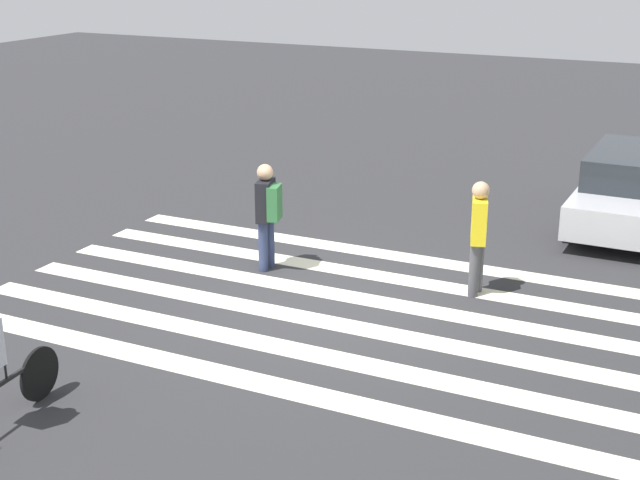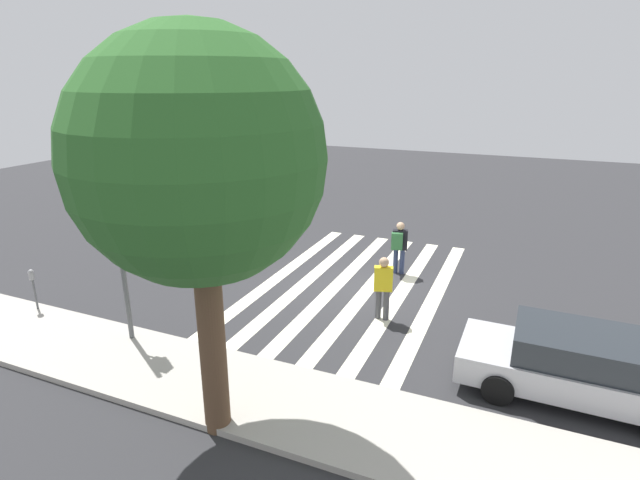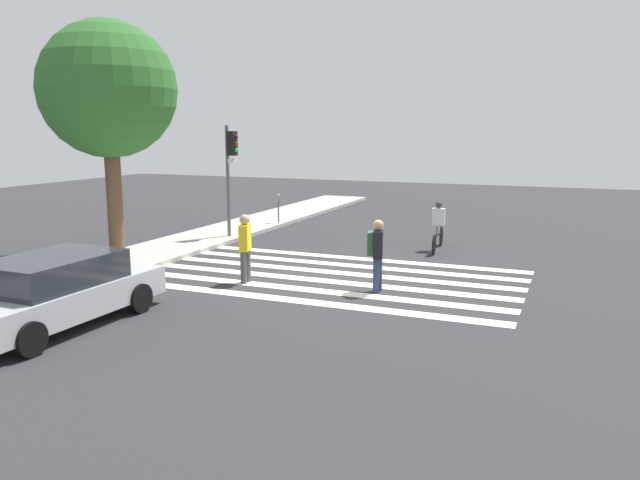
# 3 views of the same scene
# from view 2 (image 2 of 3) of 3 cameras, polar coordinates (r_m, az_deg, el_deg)

# --- Properties ---
(ground_plane) EXTENTS (60.00, 60.00, 0.00)m
(ground_plane) POSITION_cam_2_polar(r_m,az_deg,el_deg) (15.84, 3.84, -5.24)
(ground_plane) COLOR #2D2D30
(sidewalk_curb) EXTENTS (36.00, 2.50, 0.14)m
(sidewalk_curb) POSITION_cam_2_polar(r_m,az_deg,el_deg) (10.84, -7.79, -17.10)
(sidewalk_curb) COLOR #ADA89E
(sidewalk_curb) RESTS_ON ground_plane
(crosswalk_stripes) EXTENTS (5.48, 10.00, 0.01)m
(crosswalk_stripes) POSITION_cam_2_polar(r_m,az_deg,el_deg) (15.84, 3.84, -5.22)
(crosswalk_stripes) COLOR #F2EDCC
(crosswalk_stripes) RESTS_ON ground_plane
(traffic_light) EXTENTS (0.60, 0.50, 4.04)m
(traffic_light) POSITION_cam_2_polar(r_m,az_deg,el_deg) (12.53, -21.64, 0.82)
(traffic_light) COLOR #515456
(traffic_light) RESTS_ON ground_plane
(parking_meter) EXTENTS (0.15, 0.15, 1.31)m
(parking_meter) POSITION_cam_2_polar(r_m,az_deg,el_deg) (15.77, -30.01, -4.06)
(parking_meter) COLOR #515456
(parking_meter) RESTS_ON ground_plane
(street_tree) EXTENTS (4.11, 4.11, 7.15)m
(street_tree) POSITION_cam_2_polar(r_m,az_deg,el_deg) (8.16, -13.76, 8.87)
(street_tree) COLOR brown
(street_tree) RESTS_ON ground_plane
(pedestrian_adult_blue_shirt) EXTENTS (0.53, 0.49, 1.78)m
(pedestrian_adult_blue_shirt) POSITION_cam_2_polar(r_m,az_deg,el_deg) (16.60, 9.02, -0.45)
(pedestrian_adult_blue_shirt) COLOR navy
(pedestrian_adult_blue_shirt) RESTS_ON ground_plane
(pedestrian_adult_tall_backpack) EXTENTS (0.54, 0.35, 1.78)m
(pedestrian_adult_tall_backpack) POSITION_cam_2_polar(r_m,az_deg,el_deg) (13.46, 7.22, -5.10)
(pedestrian_adult_tall_backpack) COLOR #4C4C51
(pedestrian_adult_tall_backpack) RESTS_ON ground_plane
(cyclist_mid_street) EXTENTS (2.31, 0.42, 1.61)m
(cyclist_mid_street) POSITION_cam_2_polar(r_m,az_deg,el_deg) (19.06, -7.95, 1.52)
(cyclist_mid_street) COLOR black
(cyclist_mid_street) RESTS_ON ground_plane
(car_parked_silver_sedan) EXTENTS (4.70, 2.08, 1.44)m
(car_parked_silver_sedan) POSITION_cam_2_polar(r_m,az_deg,el_deg) (11.69, 27.52, -12.52)
(car_parked_silver_sedan) COLOR #B7B7BC
(car_parked_silver_sedan) RESTS_ON ground_plane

